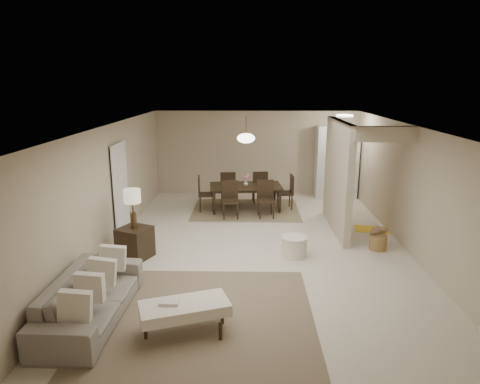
{
  "coord_description": "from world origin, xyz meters",
  "views": [
    {
      "loc": [
        -0.2,
        -8.22,
        3.31
      ],
      "look_at": [
        -0.39,
        0.56,
        1.05
      ],
      "focal_mm": 32.0,
      "sensor_mm": 36.0,
      "label": 1
    }
  ],
  "objects_px": {
    "pantry_cabinet": "(336,162)",
    "sofa": "(91,298)",
    "round_pouf": "(294,247)",
    "side_table": "(135,243)",
    "dining_table": "(246,198)",
    "ottoman_bench": "(185,309)",
    "wicker_basket": "(378,242)"
  },
  "relations": [
    {
      "from": "side_table",
      "to": "round_pouf",
      "type": "relative_size",
      "value": 1.18
    },
    {
      "from": "round_pouf",
      "to": "pantry_cabinet",
      "type": "bearing_deg",
      "value": 69.83
    },
    {
      "from": "wicker_basket",
      "to": "dining_table",
      "type": "relative_size",
      "value": 0.19
    },
    {
      "from": "sofa",
      "to": "ottoman_bench",
      "type": "height_order",
      "value": "sofa"
    },
    {
      "from": "wicker_basket",
      "to": "ottoman_bench",
      "type": "bearing_deg",
      "value": -138.89
    },
    {
      "from": "side_table",
      "to": "dining_table",
      "type": "distance_m",
      "value": 3.88
    },
    {
      "from": "sofa",
      "to": "wicker_basket",
      "type": "relative_size",
      "value": 6.4
    },
    {
      "from": "round_pouf",
      "to": "dining_table",
      "type": "bearing_deg",
      "value": 107.28
    },
    {
      "from": "sofa",
      "to": "side_table",
      "type": "height_order",
      "value": "sofa"
    },
    {
      "from": "ottoman_bench",
      "to": "side_table",
      "type": "distance_m",
      "value": 2.86
    },
    {
      "from": "pantry_cabinet",
      "to": "side_table",
      "type": "height_order",
      "value": "pantry_cabinet"
    },
    {
      "from": "sofa",
      "to": "pantry_cabinet",
      "type": "bearing_deg",
      "value": -33.4
    },
    {
      "from": "round_pouf",
      "to": "wicker_basket",
      "type": "distance_m",
      "value": 1.79
    },
    {
      "from": "round_pouf",
      "to": "dining_table",
      "type": "height_order",
      "value": "dining_table"
    },
    {
      "from": "pantry_cabinet",
      "to": "round_pouf",
      "type": "height_order",
      "value": "pantry_cabinet"
    },
    {
      "from": "round_pouf",
      "to": "dining_table",
      "type": "relative_size",
      "value": 0.27
    },
    {
      "from": "side_table",
      "to": "dining_table",
      "type": "relative_size",
      "value": 0.32
    },
    {
      "from": "sofa",
      "to": "wicker_basket",
      "type": "bearing_deg",
      "value": -59.19
    },
    {
      "from": "sofa",
      "to": "dining_table",
      "type": "height_order",
      "value": "sofa"
    },
    {
      "from": "sofa",
      "to": "round_pouf",
      "type": "height_order",
      "value": "sofa"
    },
    {
      "from": "pantry_cabinet",
      "to": "side_table",
      "type": "relative_size",
      "value": 3.46
    },
    {
      "from": "pantry_cabinet",
      "to": "sofa",
      "type": "xyz_separation_m",
      "value": [
        -4.8,
        -6.9,
        -0.72
      ]
    },
    {
      "from": "round_pouf",
      "to": "wicker_basket",
      "type": "bearing_deg",
      "value": 12.59
    },
    {
      "from": "sofa",
      "to": "wicker_basket",
      "type": "height_order",
      "value": "sofa"
    },
    {
      "from": "dining_table",
      "to": "ottoman_bench",
      "type": "bearing_deg",
      "value": -103.15
    },
    {
      "from": "sofa",
      "to": "ottoman_bench",
      "type": "relative_size",
      "value": 1.74
    },
    {
      "from": "pantry_cabinet",
      "to": "sofa",
      "type": "relative_size",
      "value": 0.92
    },
    {
      "from": "ottoman_bench",
      "to": "dining_table",
      "type": "bearing_deg",
      "value": 62.96
    },
    {
      "from": "pantry_cabinet",
      "to": "ottoman_bench",
      "type": "height_order",
      "value": "pantry_cabinet"
    },
    {
      "from": "pantry_cabinet",
      "to": "ottoman_bench",
      "type": "distance_m",
      "value": 8.0
    },
    {
      "from": "side_table",
      "to": "wicker_basket",
      "type": "height_order",
      "value": "side_table"
    },
    {
      "from": "ottoman_bench",
      "to": "side_table",
      "type": "height_order",
      "value": "side_table"
    }
  ]
}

